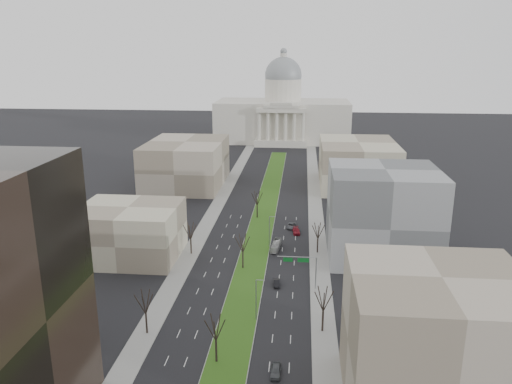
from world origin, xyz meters
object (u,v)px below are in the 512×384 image
Objects in this scene: car_black at (277,283)px; car_grey_near at (276,371)px; car_red at (296,231)px; box_van at (276,246)px; car_grey_far at (292,226)px.

car_grey_near is at bearing -92.04° from car_black.
car_red is 14.39m from box_van.
box_van reaches higher than car_black.
box_van reaches higher than car_red.
car_grey_near is 55.99m from box_van.
car_black is (-1.66, 33.61, -0.09)m from car_grey_near.
car_black is 0.79× the size of car_red.
car_grey_near is 1.10× the size of car_black.
car_grey_far is at bearing 103.03° from car_red.
car_red reaches higher than car_grey_far.
car_black is 35.85m from car_red.
car_grey_far is (0.86, 73.79, -0.02)m from car_grey_near.
car_black is at bearing -102.47° from car_red.
box_van is at bearing 94.20° from car_grey_near.
box_van is (-3.87, -17.89, 0.39)m from car_grey_far.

